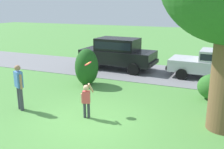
% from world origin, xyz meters
% --- Properties ---
extents(ground_plane, '(80.00, 80.00, 0.00)m').
position_xyz_m(ground_plane, '(0.00, 0.00, 0.00)').
color(ground_plane, '#518E42').
extents(driveway_strip, '(28.00, 4.40, 0.02)m').
position_xyz_m(driveway_strip, '(0.00, 7.26, 0.01)').
color(driveway_strip, slate).
rests_on(driveway_strip, ground).
extents(shrub_near_tree, '(1.10, 1.30, 1.82)m').
position_xyz_m(shrub_near_tree, '(-2.12, 3.80, 0.87)').
color(shrub_near_tree, '#1E511C').
rests_on(shrub_near_tree, ground).
extents(shrub_centre_left, '(1.28, 1.05, 1.08)m').
position_xyz_m(shrub_centre_left, '(3.75, 4.00, 0.54)').
color(shrub_centre_left, '#33702B').
rests_on(shrub_centre_left, ground).
extents(parked_sedan, '(4.48, 2.24, 1.56)m').
position_xyz_m(parked_sedan, '(3.54, 7.38, 0.85)').
color(parked_sedan, silver).
rests_on(parked_sedan, ground).
extents(parked_suv, '(4.77, 2.26, 1.92)m').
position_xyz_m(parked_suv, '(-1.89, 7.38, 1.08)').
color(parked_suv, black).
rests_on(parked_suv, ground).
extents(child_thrower, '(0.39, 0.36, 1.29)m').
position_xyz_m(child_thrower, '(-0.26, 0.29, 0.72)').
color(child_thrower, '#383842').
rests_on(child_thrower, ground).
extents(frisbee, '(0.28, 0.28, 0.20)m').
position_xyz_m(frisbee, '(-0.51, 0.94, 1.80)').
color(frisbee, red).
extents(adult_onlooker, '(0.48, 0.36, 1.74)m').
position_xyz_m(adult_onlooker, '(-2.92, -0.02, 0.98)').
color(adult_onlooker, '#3F3F4C').
rests_on(adult_onlooker, ground).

